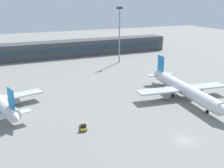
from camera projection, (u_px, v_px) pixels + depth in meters
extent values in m
plane|color=gray|center=(113.00, 92.00, 101.04)|extent=(400.00, 400.00, 0.00)
cube|color=#3F4247|center=(62.00, 49.00, 160.86)|extent=(132.71, 12.00, 9.00)
cube|color=#263847|center=(64.00, 50.00, 155.48)|extent=(126.07, 0.16, 2.80)
cylinder|color=silver|center=(184.00, 89.00, 93.15)|extent=(9.27, 38.60, 4.05)
cone|color=silver|center=(157.00, 73.00, 112.18)|extent=(3.37, 4.40, 2.84)
cube|color=#197FBF|center=(161.00, 63.00, 107.78)|extent=(1.02, 4.70, 5.87)
cube|color=silver|center=(160.00, 75.00, 109.47)|extent=(10.98, 4.42, 0.26)
cube|color=silver|center=(182.00, 89.00, 94.22)|extent=(32.40, 9.45, 0.53)
cylinder|color=gray|center=(165.00, 95.00, 92.87)|extent=(2.58, 3.67, 2.13)
cylinder|color=gray|center=(198.00, 91.00, 96.46)|extent=(2.58, 3.67, 2.13)
cylinder|color=black|center=(207.00, 112.00, 81.75)|extent=(0.57, 1.12, 1.07)
cylinder|color=black|center=(173.00, 96.00, 95.20)|extent=(0.57, 1.12, 1.07)
cylinder|color=black|center=(187.00, 94.00, 96.76)|extent=(0.57, 1.12, 1.07)
cone|color=silver|center=(17.00, 118.00, 71.01)|extent=(3.33, 4.16, 2.58)
cube|color=#197FBF|center=(11.00, 98.00, 71.90)|extent=(1.28, 4.24, 5.33)
cube|color=silver|center=(13.00, 114.00, 72.95)|extent=(10.05, 4.78, 0.23)
cylinder|color=gray|center=(15.00, 100.00, 88.47)|extent=(2.57, 3.45, 1.94)
cylinder|color=black|center=(6.00, 106.00, 86.12)|extent=(0.59, 1.03, 0.97)
cube|color=yellow|center=(83.00, 127.00, 71.90)|extent=(2.48, 3.88, 0.60)
cube|color=black|center=(83.00, 126.00, 70.86)|extent=(1.66, 1.46, 0.90)
cylinder|color=black|center=(80.00, 130.00, 70.75)|extent=(0.44, 0.74, 0.70)
cylinder|color=black|center=(86.00, 130.00, 70.96)|extent=(0.44, 0.74, 0.70)
cylinder|color=black|center=(80.00, 126.00, 73.02)|extent=(0.44, 0.74, 0.70)
cylinder|color=black|center=(86.00, 126.00, 73.23)|extent=(0.44, 0.74, 0.70)
cylinder|color=gray|center=(119.00, 36.00, 144.35)|extent=(0.70, 0.70, 27.37)
cube|color=#333338|center=(120.00, 8.00, 140.15)|extent=(3.20, 0.80, 1.20)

